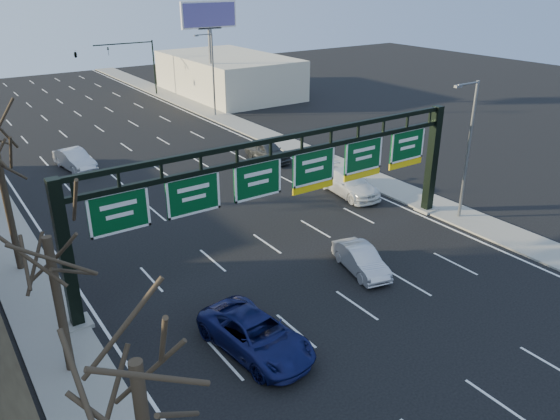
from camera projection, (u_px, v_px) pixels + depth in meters
ground at (385, 325)px, 25.13m from camera, size 160.00×160.00×0.00m
sidewalk_left at (5, 235)px, 33.59m from camera, size 3.00×120.00×0.12m
sidewalk_right at (328, 161)px, 46.86m from camera, size 3.00×120.00×0.12m
lane_markings at (193, 193)px, 40.25m from camera, size 21.60×120.00×0.01m
sign_gantry at (289, 180)px, 29.41m from camera, size 24.60×1.20×7.20m
building_right_distant at (228, 75)px, 72.31m from camera, size 12.00×20.00×5.00m
tree_near at (130, 326)px, 12.48m from camera, size 3.60×3.60×8.86m
tree_gantry at (41, 211)px, 19.43m from camera, size 3.60×3.60×8.48m
streetlight_near at (468, 144)px, 34.10m from camera, size 2.15×0.22×9.00m
streetlight_far at (212, 70)px, 59.81m from camera, size 2.15×0.22×9.00m
billboard_right at (210, 28)px, 63.31m from camera, size 7.00×0.50×12.00m
traffic_signal_mast at (106, 56)px, 67.48m from camera, size 10.16×0.54×7.00m
car_blue_suv at (256, 335)px, 23.14m from camera, size 3.35×6.01×1.59m
car_silver_sedan at (361, 260)px, 29.42m from camera, size 2.37×4.46×1.40m
car_white_wagon at (349, 183)px, 39.76m from camera, size 2.84×5.93×1.67m
car_grey_far at (268, 151)px, 46.90m from camera, size 2.13×4.98×1.68m
car_silver_distant at (75, 160)px, 44.79m from camera, size 2.48×5.17×1.64m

